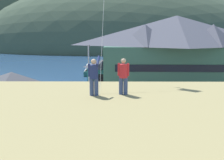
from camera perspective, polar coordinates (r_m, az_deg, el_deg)
name	(u,v)px	position (r m, az deg, el deg)	size (l,w,h in m)	color
ground_plane	(104,138)	(22.70, -1.83, -13.17)	(600.00, 600.00, 0.00)	#66604C
parking_lot_pad	(106,118)	(27.32, -1.41, -8.75)	(40.00, 20.00, 0.10)	gray
bay_water	(111,60)	(81.21, -0.14, 4.58)	(360.00, 84.00, 0.03)	navy
far_hill_east_peak	(121,49)	(129.12, 2.06, 7.02)	(146.62, 70.72, 65.31)	#3D4C38
harbor_lodge	(176,49)	(43.82, 14.40, 6.89)	(25.68, 12.52, 11.89)	#38604C
storage_shed_near_lot	(13,96)	(28.05, -21.73, -3.35)	(6.63, 4.80, 5.23)	#756B5B
storage_shed_waterside	(104,71)	(44.80, -1.96, 2.06)	(5.96, 5.20, 4.36)	#338475
wharf_dock	(107,71)	(56.61, -1.23, 2.02)	(3.20, 13.63, 0.70)	#70604C
moored_boat_wharfside	(91,70)	(55.54, -4.91, 2.20)	(2.44, 7.39, 2.16)	#A8A399
moored_boat_outer_mooring	(122,70)	(56.50, 2.26, 2.38)	(2.27, 6.93, 2.16)	#A8A399
moored_boat_inner_slip	(91,71)	(54.59, -4.84, 2.04)	(2.58, 6.58, 2.16)	#23564C
parked_car_front_row_end	(177,107)	(28.70, 14.63, -5.99)	(4.22, 2.09, 1.82)	red
parked_car_mid_row_far	(74,104)	(29.03, -8.65, -5.55)	(4.23, 2.12, 1.82)	#9EA3A8
parked_car_front_row_red	(126,103)	(29.25, 3.33, -5.31)	(4.22, 2.09, 1.82)	navy
parked_car_corner_spot	(123,124)	(22.91, 2.60, -10.06)	(4.30, 2.25, 1.82)	black
parked_car_back_row_right	(66,124)	(23.16, -10.47, -10.00)	(4.30, 2.26, 1.82)	silver
parked_car_mid_row_center	(171,122)	(24.05, 13.50, -9.32)	(4.31, 2.28, 1.82)	#B28923
parking_light_pole	(89,71)	(31.77, -5.34, 2.17)	(0.24, 0.78, 7.53)	#ADADB2
person_kite_flyer	(94,76)	(11.65, -4.19, 0.99)	(0.55, 0.64, 1.86)	#384770
person_companion	(123,75)	(11.84, 2.62, 1.10)	(0.55, 0.40, 1.74)	#384770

